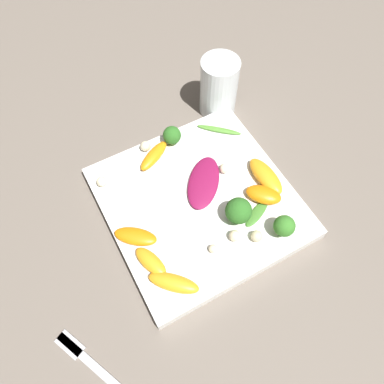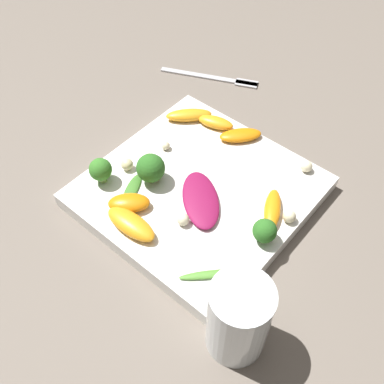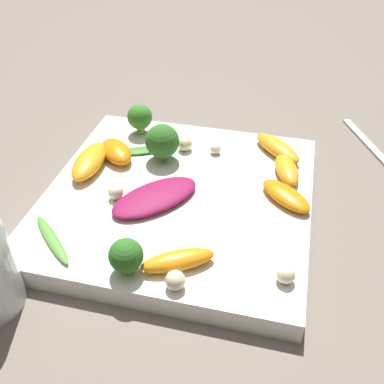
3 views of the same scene
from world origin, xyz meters
TOP-DOWN VIEW (x-y plane):
  - ground_plane at (0.00, 0.00)m, footprint 2.40×2.40m
  - plate at (0.00, 0.00)m, footprint 0.30×0.30m
  - radicchio_leaf_0 at (-0.02, -0.02)m, footprint 0.11×0.11m
  - orange_segment_0 at (0.12, 0.06)m, footprint 0.04×0.06m
  - orange_segment_1 at (0.12, 0.01)m, footprint 0.07×0.07m
  - orange_segment_2 at (0.10, 0.11)m, footprint 0.07×0.07m
  - orange_segment_3 at (-0.12, 0.02)m, footprint 0.04×0.08m
  - orange_segment_4 at (0.03, -0.11)m, footprint 0.07×0.05m
  - orange_segment_5 at (-0.09, 0.05)m, footprint 0.06×0.06m
  - broccoli_floret_0 at (-0.02, -0.12)m, footprint 0.03×0.03m
  - broccoli_floret_1 at (-0.04, 0.06)m, footprint 0.04×0.04m
  - broccoli_floret_2 at (-0.08, 0.11)m, footprint 0.03×0.03m
  - arugula_sprig_0 at (-0.10, -0.11)m, footprint 0.07×0.06m
  - arugula_sprig_1 at (-0.07, 0.07)m, footprint 0.06×0.04m
  - macadamia_nut_0 at (0.03, 0.09)m, footprint 0.01×0.01m
  - macadamia_nut_1 at (-0.04, 0.10)m, footprint 0.02×0.02m
  - macadamia_nut_2 at (-0.01, 0.09)m, footprint 0.02×0.02m
  - macadamia_nut_3 at (0.13, -0.10)m, footprint 0.02×0.02m
  - macadamia_nut_4 at (-0.06, -0.03)m, footprint 0.02×0.02m
  - macadamia_nut_5 at (0.03, -0.13)m, footprint 0.02×0.02m

SIDE VIEW (x-z plane):
  - ground_plane at x=0.00m, z-range 0.00..0.00m
  - plate at x=0.00m, z-range 0.00..0.02m
  - arugula_sprig_1 at x=-0.07m, z-range 0.02..0.03m
  - arugula_sprig_0 at x=-0.10m, z-range 0.02..0.03m
  - radicchio_leaf_0 at x=-0.02m, z-range 0.02..0.04m
  - macadamia_nut_0 at x=0.03m, z-range 0.02..0.04m
  - orange_segment_1 at x=0.12m, z-range 0.02..0.04m
  - orange_segment_0 at x=0.12m, z-range 0.02..0.04m
  - orange_segment_4 at x=0.03m, z-range 0.02..0.04m
  - orange_segment_2 at x=0.10m, z-range 0.02..0.04m
  - macadamia_nut_4 at x=-0.06m, z-range 0.02..0.04m
  - macadamia_nut_3 at x=0.13m, z-range 0.02..0.04m
  - macadamia_nut_2 at x=-0.01m, z-range 0.02..0.04m
  - macadamia_nut_5 at x=0.03m, z-range 0.02..0.04m
  - macadamia_nut_1 at x=-0.04m, z-range 0.02..0.04m
  - orange_segment_5 at x=-0.09m, z-range 0.02..0.04m
  - orange_segment_3 at x=-0.12m, z-range 0.02..0.04m
  - broccoli_floret_0 at x=-0.02m, z-range 0.03..0.06m
  - broccoli_floret_2 at x=-0.08m, z-range 0.03..0.07m
  - broccoli_floret_1 at x=-0.04m, z-range 0.03..0.07m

